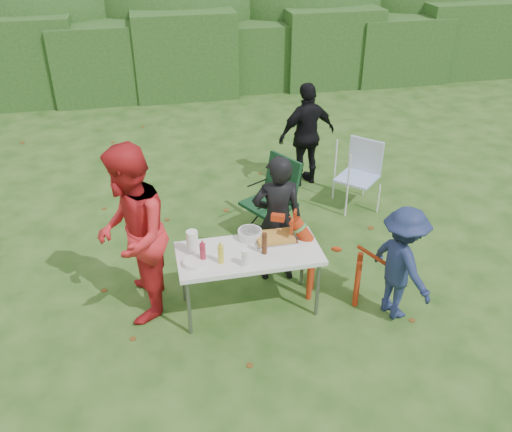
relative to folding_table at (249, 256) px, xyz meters
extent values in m
plane|color=#1E4211|center=(0.14, -0.15, -0.69)|extent=(80.00, 80.00, 0.00)
cube|color=#23471C|center=(0.14, 7.85, 0.16)|extent=(22.00, 1.40, 1.70)
ellipsoid|color=#3D6628|center=(0.14, 9.45, 0.91)|extent=(20.00, 2.60, 3.20)
cube|color=silver|center=(0.00, 0.00, 0.03)|extent=(1.50, 0.70, 0.05)
cylinder|color=slate|center=(-0.68, -0.28, -0.34)|extent=(0.04, 0.04, 0.69)
cylinder|color=slate|center=(0.68, -0.28, -0.34)|extent=(0.04, 0.04, 0.69)
cylinder|color=slate|center=(-0.68, 0.28, -0.34)|extent=(0.04, 0.04, 0.69)
cylinder|color=slate|center=(0.68, 0.28, -0.34)|extent=(0.04, 0.04, 0.69)
imported|color=black|center=(0.43, 0.49, 0.10)|extent=(0.61, 0.43, 1.57)
imported|color=red|center=(-1.16, 0.21, 0.28)|extent=(0.81, 1.00, 1.94)
imported|color=black|center=(1.48, 2.78, 0.12)|extent=(1.01, 0.61, 1.61)
imported|color=#1C274E|center=(1.53, -0.42, -0.04)|extent=(0.68, 0.93, 1.29)
cube|color=#B7B7BA|center=(0.32, 0.16, 0.06)|extent=(0.45, 0.30, 0.02)
cube|color=#C78A34|center=(0.32, 0.16, 0.09)|extent=(0.40, 0.26, 0.04)
cylinder|color=gold|center=(-0.31, -0.13, 0.15)|extent=(0.06, 0.06, 0.20)
cylinder|color=#A12034|center=(-0.49, -0.09, 0.16)|extent=(0.06, 0.06, 0.22)
cylinder|color=#47230F|center=(0.15, -0.06, 0.17)|extent=(0.06, 0.06, 0.24)
cylinder|color=white|center=(-0.57, 0.10, 0.18)|extent=(0.12, 0.12, 0.26)
cylinder|color=white|center=(-0.08, -0.23, 0.14)|extent=(0.08, 0.08, 0.18)
cylinder|color=silver|center=(0.06, 0.25, 0.10)|extent=(0.26, 0.26, 0.10)
cylinder|color=white|center=(-0.58, -0.11, 0.08)|extent=(0.24, 0.24, 0.05)
camera|label=1|loc=(-0.93, -4.56, 3.24)|focal=38.00mm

